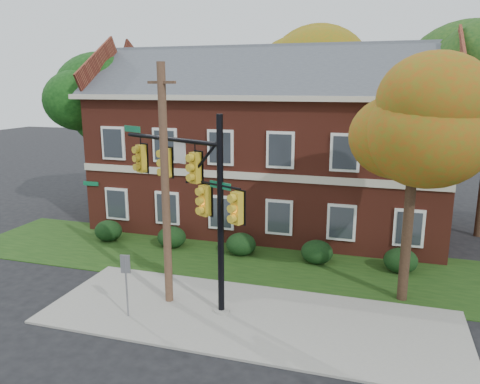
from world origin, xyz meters
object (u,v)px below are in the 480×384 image
(tree_near_right, at_px, (424,117))
(sign_post, at_px, (126,276))
(traffic_signal, at_px, (195,189))
(hedge_far_left, at_px, (108,231))
(utility_pole, at_px, (165,187))
(hedge_left, at_px, (172,237))
(hedge_right, at_px, (317,252))
(hedge_far_right, at_px, (401,261))
(tree_left_rear, at_px, (100,103))
(tree_far_rear, at_px, (316,67))
(apartment_building, at_px, (269,136))
(hedge_center, at_px, (241,244))

(tree_near_right, relative_size, sign_post, 3.79)
(traffic_signal, bearing_deg, sign_post, -110.73)
(hedge_far_left, height_order, utility_pole, utility_pole)
(hedge_left, xyz_separation_m, tree_near_right, (10.72, -2.83, 6.14))
(utility_pole, bearing_deg, hedge_right, 72.48)
(hedge_left, bearing_deg, utility_pole, -65.79)
(hedge_far_right, xyz_separation_m, tree_left_rear, (-16.73, 4.14, 6.16))
(hedge_left, xyz_separation_m, tree_left_rear, (-6.23, 4.14, 6.16))
(hedge_left, bearing_deg, hedge_right, 0.00)
(tree_far_rear, xyz_separation_m, utility_pole, (-2.42, -18.48, -4.56))
(utility_pole, distance_m, sign_post, 3.23)
(apartment_building, bearing_deg, hedge_far_right, -36.89)
(tree_left_rear, relative_size, traffic_signal, 1.30)
(hedge_center, height_order, utility_pole, utility_pole)
(hedge_left, height_order, tree_left_rear, tree_left_rear)
(hedge_left, xyz_separation_m, utility_pole, (2.42, -5.38, 3.76))
(hedge_center, relative_size, utility_pole, 0.17)
(hedge_left, height_order, sign_post, sign_post)
(hedge_right, relative_size, sign_post, 0.62)
(hedge_far_left, xyz_separation_m, hedge_far_right, (14.00, 0.00, 0.00))
(hedge_right, bearing_deg, tree_near_right, -37.28)
(hedge_center, distance_m, hedge_right, 3.50)
(hedge_right, height_order, tree_near_right, tree_near_right)
(hedge_far_right, bearing_deg, hedge_center, 180.00)
(hedge_far_left, bearing_deg, tree_far_rear, 57.50)
(hedge_far_left, relative_size, tree_left_rear, 0.16)
(apartment_building, height_order, sign_post, apartment_building)
(hedge_center, xyz_separation_m, tree_near_right, (7.22, -2.83, 6.14))
(hedge_far_left, height_order, tree_near_right, tree_near_right)
(apartment_building, xyz_separation_m, hedge_far_right, (7.00, -5.25, -4.46))
(hedge_right, height_order, tree_far_rear, tree_far_rear)
(apartment_building, xyz_separation_m, tree_far_rear, (1.34, 7.84, 3.86))
(tree_near_right, xyz_separation_m, traffic_signal, (-7.33, -2.27, -2.43))
(traffic_signal, bearing_deg, tree_far_rear, 110.35)
(hedge_left, relative_size, tree_left_rear, 0.16)
(traffic_signal, bearing_deg, hedge_center, 113.72)
(hedge_center, distance_m, tree_near_right, 9.90)
(hedge_center, bearing_deg, tree_left_rear, 156.96)
(hedge_far_right, bearing_deg, tree_far_rear, 113.37)
(hedge_left, relative_size, tree_near_right, 0.16)
(hedge_far_right, height_order, traffic_signal, traffic_signal)
(apartment_building, distance_m, hedge_right, 7.73)
(hedge_center, relative_size, hedge_far_right, 1.00)
(hedge_left, bearing_deg, sign_post, -76.90)
(sign_post, bearing_deg, hedge_far_left, 116.51)
(hedge_far_left, distance_m, traffic_signal, 9.35)
(hedge_far_left, relative_size, hedge_right, 1.00)
(hedge_right, distance_m, tree_near_right, 7.72)
(hedge_far_right, height_order, tree_near_right, tree_near_right)
(tree_left_rear, height_order, traffic_signal, tree_left_rear)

